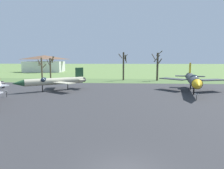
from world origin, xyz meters
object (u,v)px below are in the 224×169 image
jet_fighter_front_left (193,79)px  info_placard_front_left (197,96)px  jet_fighter_rear_center (53,81)px  visitor_building (44,64)px  info_placard_rear_center (7,93)px

jet_fighter_front_left → info_placard_front_left: 7.93m
jet_fighter_rear_center → visitor_building: (-26.94, 60.95, 2.15)m
info_placard_rear_center → jet_fighter_rear_center: bearing=54.1°
jet_fighter_front_left → info_placard_front_left: jet_fighter_front_left is taller
jet_fighter_front_left → info_placard_rear_center: size_ratio=15.53×
jet_fighter_front_left → info_placard_front_left: (-1.85, -7.50, -1.78)m
jet_fighter_front_left → visitor_building: size_ratio=0.87×
jet_fighter_front_left → jet_fighter_rear_center: size_ratio=1.42×
info_placard_rear_center → visitor_building: bearing=107.8°
info_placard_front_left → visitor_building: visitor_building is taller
jet_fighter_front_left → visitor_building: 81.24m
info_placard_rear_center → visitor_building: size_ratio=0.06×
jet_fighter_front_left → jet_fighter_rear_center: jet_fighter_front_left is taller
info_placard_front_left → info_placard_rear_center: size_ratio=0.95×
info_placard_rear_center → jet_fighter_front_left: bearing=12.2°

